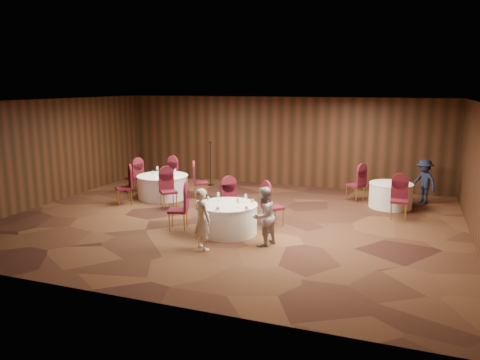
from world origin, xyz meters
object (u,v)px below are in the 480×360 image
(woman_b, at_px, (263,216))
(man_c, at_px, (424,181))
(table_main, at_px, (227,218))
(woman_a, at_px, (202,219))
(mic_stand, at_px, (211,173))
(table_right, at_px, (391,195))
(table_left, at_px, (163,186))

(woman_b, height_order, man_c, man_c)
(table_main, height_order, woman_a, woman_a)
(mic_stand, xyz_separation_m, woman_a, (2.58, -6.32, 0.23))
(woman_a, distance_m, man_c, 7.75)
(man_c, bearing_deg, table_right, -91.75)
(woman_b, bearing_deg, table_right, 172.08)
(table_main, height_order, mic_stand, mic_stand)
(table_left, bearing_deg, woman_b, -36.25)
(table_right, relative_size, woman_b, 0.94)
(woman_a, height_order, woman_b, woman_a)
(table_right, height_order, mic_stand, mic_stand)
(mic_stand, distance_m, woman_a, 6.83)
(table_main, bearing_deg, woman_a, -93.88)
(man_c, bearing_deg, woman_a, -82.67)
(table_main, height_order, man_c, man_c)
(woman_b, bearing_deg, man_c, 168.79)
(woman_b, distance_m, man_c, 6.46)
(woman_b, xyz_separation_m, man_c, (3.50, 5.43, 0.01))
(mic_stand, relative_size, woman_a, 1.14)
(table_main, relative_size, mic_stand, 0.94)
(woman_a, relative_size, man_c, 1.01)
(table_left, height_order, table_right, same)
(mic_stand, height_order, woman_b, mic_stand)
(table_main, relative_size, woman_a, 1.08)
(table_main, xyz_separation_m, mic_stand, (-2.67, 5.04, 0.09))
(table_right, bearing_deg, woman_b, -119.50)
(table_left, height_order, woman_a, woman_a)
(woman_b, bearing_deg, table_main, -94.52)
(table_main, bearing_deg, table_left, 140.87)
(table_right, height_order, woman_a, woman_a)
(table_right, xyz_separation_m, woman_b, (-2.57, -4.55, 0.31))
(mic_stand, relative_size, woman_b, 1.17)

